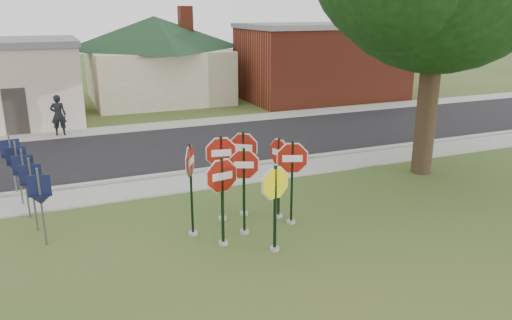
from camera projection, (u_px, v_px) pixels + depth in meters
name	position (u px, v px, depth m)	size (l,w,h in m)	color
ground	(271.00, 251.00, 12.06)	(120.00, 120.00, 0.00)	#31501E
sidewalk_near	(204.00, 181.00, 16.91)	(60.00, 1.60, 0.06)	gray
road	(172.00, 148.00, 20.88)	(60.00, 7.00, 0.04)	black
sidewalk_far	(152.00, 127.00, 24.67)	(60.00, 1.60, 0.06)	gray
curb	(196.00, 171.00, 17.78)	(60.00, 0.20, 0.14)	gray
stop_sign_center	(244.00, 179.00, 12.62)	(0.99, 0.45, 2.42)	gray
stop_sign_yellow	(275.00, 198.00, 11.74)	(1.07, 0.27, 2.27)	gray
stop_sign_left	(222.00, 189.00, 12.00)	(1.15, 0.24, 2.38)	gray
stop_sign_right	(292.00, 171.00, 13.22)	(1.10, 0.43, 2.44)	gray
stop_sign_back_right	(244.00, 162.00, 13.75)	(0.91, 0.64, 2.55)	gray
stop_sign_back_left	(221.00, 166.00, 13.43)	(1.16, 0.24, 2.53)	gray
stop_sign_far_right	(279.00, 167.00, 13.63)	(0.30, 1.02, 2.42)	gray
stop_sign_far_left	(191.00, 177.00, 12.50)	(0.55, 0.96, 2.55)	gray
route_sign_row	(24.00, 176.00, 13.68)	(1.43, 4.63, 2.00)	#59595E
building_house	(155.00, 42.00, 31.15)	(11.60, 11.60, 6.20)	beige
building_brick	(322.00, 61.00, 32.13)	(10.20, 6.20, 4.75)	maroon
bg_tree_right	(383.00, 9.00, 41.52)	(5.60, 5.60, 8.40)	black
pedestrian	(58.00, 115.00, 22.66)	(0.68, 0.45, 1.87)	black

